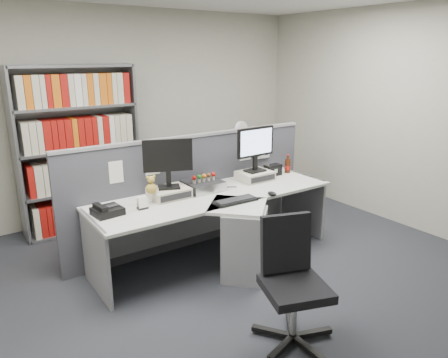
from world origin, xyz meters
TOP-DOWN VIEW (x-y plane):
  - ground at (0.00, 0.00)m, footprint 5.50×5.50m
  - room_shell at (0.00, 0.00)m, footprint 5.04×5.54m
  - partition at (0.00, 1.25)m, footprint 3.00×0.08m
  - desk at (0.00, 0.60)m, footprint 2.60×1.20m
  - monitor_riser_left at (-0.44, 0.98)m, footprint 0.38×0.31m
  - monitor_riser_right at (0.66, 0.98)m, footprint 0.38×0.31m
  - monitor_left at (-0.44, 0.98)m, footprint 0.46×0.22m
  - monitor_right at (0.66, 0.98)m, footprint 0.50×0.17m
  - desktop_pc at (-0.03, 0.99)m, footprint 0.38×0.34m
  - figurines at (-0.03, 0.97)m, footprint 0.29×0.05m
  - keyboard at (0.02, 0.49)m, footprint 0.45×0.18m
  - mouse at (0.45, 0.43)m, footprint 0.07×0.11m
  - desk_phone at (-1.13, 0.87)m, footprint 0.27×0.25m
  - desk_calendar at (-0.80, 0.83)m, footprint 0.10×0.07m
  - plush_toy at (-0.66, 0.91)m, footprint 0.11×0.11m
  - speaker at (0.95, 1.00)m, footprint 0.20×0.11m
  - cola_bottle at (1.17, 0.99)m, footprint 0.07×0.07m
  - shelving_unit at (-0.90, 2.44)m, footprint 1.41×0.40m
  - filing_cabinet at (1.20, 1.99)m, footprint 0.45×0.61m
  - desk_fan at (1.20, 1.99)m, footprint 0.30×0.19m
  - office_chair at (-0.26, -0.62)m, footprint 0.63×0.63m

SIDE VIEW (x-z plane):
  - ground at x=0.00m, z-range 0.00..0.00m
  - filing_cabinet at x=1.20m, z-range 0.00..0.70m
  - desk at x=0.00m, z-range 0.10..0.82m
  - office_chair at x=-0.26m, z-range 0.03..0.98m
  - partition at x=0.00m, z-range 0.01..1.29m
  - keyboard at x=0.02m, z-range 0.72..0.75m
  - mouse at x=0.45m, z-range 0.72..0.76m
  - desk_phone at x=-1.13m, z-range 0.71..0.81m
  - monitor_riser_left at x=-0.44m, z-range 0.72..0.82m
  - monitor_riser_right at x=0.66m, z-range 0.72..0.82m
  - desktop_pc at x=-0.03m, z-range 0.72..0.82m
  - desk_calendar at x=-0.80m, z-range 0.71..0.83m
  - speaker at x=0.95m, z-range 0.72..0.85m
  - cola_bottle at x=1.17m, z-range 0.69..0.92m
  - figurines at x=-0.03m, z-range 0.83..0.91m
  - plush_toy at x=-0.66m, z-range 0.81..0.99m
  - shelving_unit at x=-0.90m, z-range -0.02..1.98m
  - desk_fan at x=1.20m, z-range 0.77..1.29m
  - monitor_left at x=-0.44m, z-range 0.87..1.36m
  - monitor_right at x=0.66m, z-range 0.87..1.38m
  - room_shell at x=0.00m, z-range 0.43..3.15m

